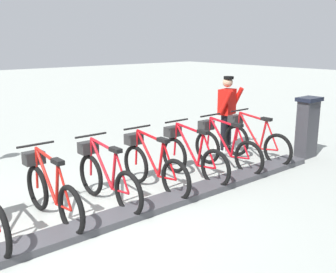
% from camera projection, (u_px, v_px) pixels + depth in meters
% --- Properties ---
extents(ground_plane, '(60.00, 60.00, 0.00)m').
position_uv_depth(ground_plane, '(87.00, 231.00, 5.28)').
color(ground_plane, '#A8AEA6').
extents(dock_rail_base, '(0.44, 9.63, 0.10)m').
position_uv_depth(dock_rail_base, '(87.00, 227.00, 5.27)').
color(dock_rail_base, '#47474C').
rests_on(dock_rail_base, ground).
extents(payment_kiosk, '(0.36, 0.52, 1.28)m').
position_uv_depth(payment_kiosk, '(307.00, 126.00, 8.47)').
color(payment_kiosk, '#38383D').
rests_on(payment_kiosk, ground).
extents(bike_docked_0, '(1.72, 0.54, 1.02)m').
position_uv_depth(bike_docked_0, '(253.00, 140.00, 8.29)').
color(bike_docked_0, black).
rests_on(bike_docked_0, ground).
extents(bike_docked_1, '(1.72, 0.54, 1.02)m').
position_uv_depth(bike_docked_1, '(224.00, 147.00, 7.74)').
color(bike_docked_1, black).
rests_on(bike_docked_1, ground).
extents(bike_docked_2, '(1.72, 0.54, 1.02)m').
position_uv_depth(bike_docked_2, '(191.00, 156.00, 7.19)').
color(bike_docked_2, black).
rests_on(bike_docked_2, ground).
extents(bike_docked_3, '(1.72, 0.54, 1.02)m').
position_uv_depth(bike_docked_3, '(152.00, 165.00, 6.63)').
color(bike_docked_3, black).
rests_on(bike_docked_3, ground).
extents(bike_docked_4, '(1.72, 0.54, 1.02)m').
position_uv_depth(bike_docked_4, '(106.00, 177.00, 6.08)').
color(bike_docked_4, black).
rests_on(bike_docked_4, ground).
extents(bike_docked_5, '(1.72, 0.54, 1.02)m').
position_uv_depth(bike_docked_5, '(50.00, 190.00, 5.52)').
color(bike_docked_5, black).
rests_on(bike_docked_5, ground).
extents(worker_near_rack, '(0.51, 0.69, 1.66)m').
position_uv_depth(worker_near_rack, '(227.00, 110.00, 8.97)').
color(worker_near_rack, white).
rests_on(worker_near_rack, ground).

